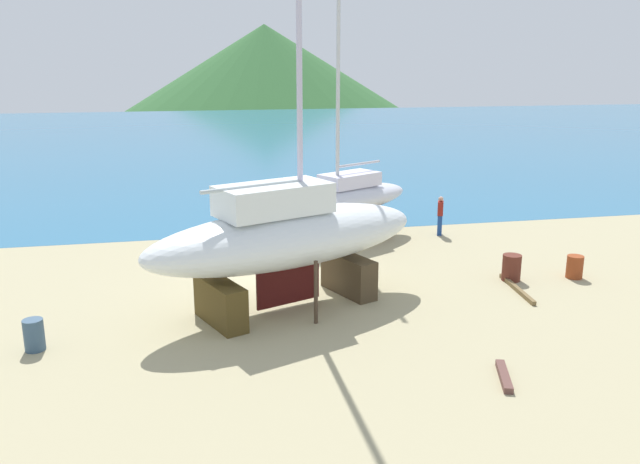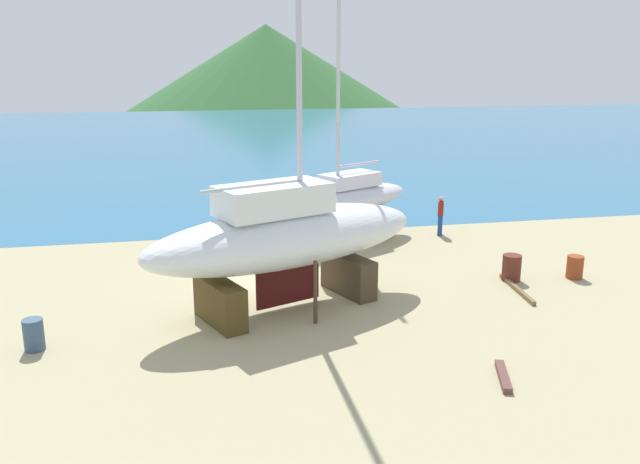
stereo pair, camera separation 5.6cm
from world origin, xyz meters
TOP-DOWN VIEW (x-y plane):
  - ground_plane at (0.00, -4.81)m, footprint 43.64×43.64m
  - sea_water at (0.00, 44.73)m, footprint 159.32×77.25m
  - headland_hill at (16.30, 132.95)m, footprint 104.73×104.73m
  - sailboat_mid_port at (3.49, 4.19)m, footprint 7.23×5.39m
  - sailboat_large_starboard at (-0.08, -2.97)m, footprint 9.71×6.14m
  - worker at (7.95, 4.43)m, footprint 0.39×0.50m
  - barrel_rust_mid at (8.07, -1.97)m, footprint 0.81×0.81m
  - barrel_rust_near at (-7.20, -4.68)m, footprint 0.57×0.57m
  - barrel_tipped_left at (10.41, -2.18)m, footprint 0.58×0.58m
  - timber_long_fore at (4.34, -8.79)m, footprint 0.71×1.53m
  - timber_plank_near at (7.74, -3.03)m, footprint 0.44×2.84m

SIDE VIEW (x-z plane):
  - ground_plane at x=0.00m, z-range 0.00..0.00m
  - sea_water at x=0.00m, z-range 0.00..0.00m
  - headland_hill at x=16.30m, z-range -15.72..15.72m
  - timber_plank_near at x=7.74m, z-range 0.00..0.15m
  - timber_long_fore at x=4.34m, z-range 0.00..0.16m
  - barrel_tipped_left at x=10.41m, z-range 0.00..0.82m
  - barrel_rust_near at x=-7.20m, z-range 0.00..0.87m
  - barrel_rust_mid at x=8.07m, z-range 0.00..0.93m
  - worker at x=7.95m, z-range 0.03..1.78m
  - sailboat_mid_port at x=3.49m, z-range -4.50..8.14m
  - sailboat_large_starboard at x=-0.08m, z-range -5.56..10.19m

